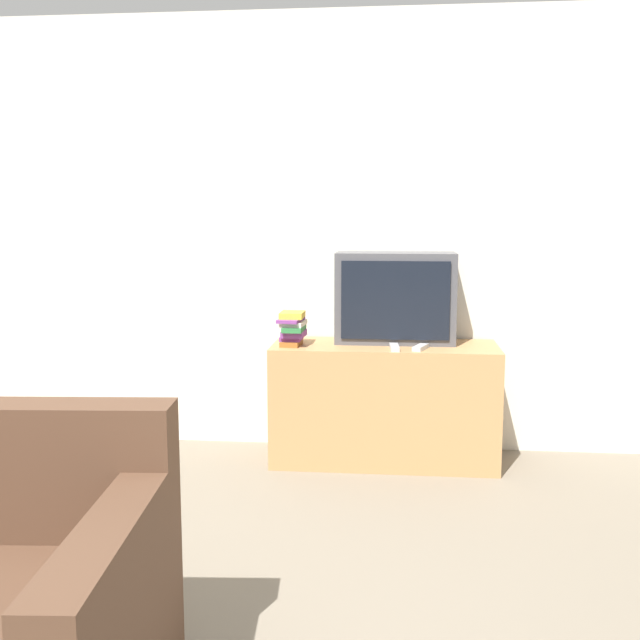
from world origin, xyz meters
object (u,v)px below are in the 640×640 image
(tv_stand, at_px, (384,403))
(remote_on_stand, at_px, (394,347))
(television, at_px, (395,298))
(remote_secondary, at_px, (421,347))
(book_stack, at_px, (293,328))

(tv_stand, distance_m, remote_on_stand, 0.39)
(television, relative_size, remote_secondary, 4.35)
(tv_stand, bearing_deg, television, 60.14)
(tv_stand, xyz_separation_m, remote_secondary, (0.20, -0.13, 0.35))
(tv_stand, xyz_separation_m, television, (0.05, 0.10, 0.60))
(television, bearing_deg, remote_on_stand, -90.25)
(television, height_order, remote_secondary, television)
(tv_stand, bearing_deg, book_stack, -172.15)
(tv_stand, distance_m, remote_secondary, 0.43)
(tv_stand, distance_m, television, 0.61)
(book_stack, relative_size, remote_secondary, 1.44)
(tv_stand, height_order, remote_secondary, remote_secondary)
(remote_secondary, bearing_deg, book_stack, 175.01)
(remote_secondary, bearing_deg, tv_stand, 145.69)
(remote_on_stand, height_order, remote_secondary, same)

